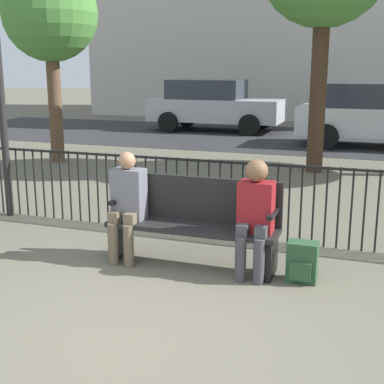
# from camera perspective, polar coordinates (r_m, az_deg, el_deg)

# --- Properties ---
(ground_plane) EXTENTS (80.00, 80.00, 0.00)m
(ground_plane) POSITION_cam_1_polar(r_m,az_deg,el_deg) (4.31, -7.43, -15.21)
(ground_plane) COLOR #605B4C
(park_bench) EXTENTS (1.79, 0.45, 0.92)m
(park_bench) POSITION_cam_1_polar(r_m,az_deg,el_deg) (5.57, 0.27, -2.87)
(park_bench) COLOR black
(park_bench) RESTS_ON ground
(seated_person_0) EXTENTS (0.34, 0.39, 1.18)m
(seated_person_0) POSITION_cam_1_polar(r_m,az_deg,el_deg) (5.68, -6.95, -1.01)
(seated_person_0) COLOR brown
(seated_person_0) RESTS_ON ground
(seated_person_1) EXTENTS (0.34, 0.39, 1.18)m
(seated_person_1) POSITION_cam_1_polar(r_m,az_deg,el_deg) (5.23, 6.72, -2.10)
(seated_person_1) COLOR #3D3D42
(seated_person_1) RESTS_ON ground
(backpack) EXTENTS (0.29, 0.23, 0.40)m
(backpack) POSITION_cam_1_polar(r_m,az_deg,el_deg) (5.32, 11.66, -7.35)
(backpack) COLOR #284C2D
(backpack) RESTS_ON ground
(fence_railing) EXTENTS (9.01, 0.03, 0.95)m
(fence_railing) POSITION_cam_1_polar(r_m,az_deg,el_deg) (6.48, 3.03, 0.02)
(fence_railing) COLOR black
(fence_railing) RESTS_ON ground
(tree_0) EXTENTS (1.97, 1.97, 4.09)m
(tree_0) POSITION_cam_1_polar(r_m,az_deg,el_deg) (11.94, -14.92, 17.73)
(tree_0) COLOR brown
(tree_0) RESTS_ON ground
(street_surface) EXTENTS (24.00, 6.00, 0.01)m
(street_surface) POSITION_cam_1_polar(r_m,az_deg,el_deg) (15.59, 12.85, 5.46)
(street_surface) COLOR #2B2B2D
(street_surface) RESTS_ON ground
(parked_car_0) EXTENTS (4.20, 1.94, 1.62)m
(parked_car_0) POSITION_cam_1_polar(r_m,az_deg,el_deg) (14.57, 19.31, 7.84)
(parked_car_0) COLOR silver
(parked_car_0) RESTS_ON ground
(parked_car_2) EXTENTS (4.20, 1.94, 1.62)m
(parked_car_2) POSITION_cam_1_polar(r_m,az_deg,el_deg) (17.30, 2.30, 9.32)
(parked_car_2) COLOR #B7B7BC
(parked_car_2) RESTS_ON ground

